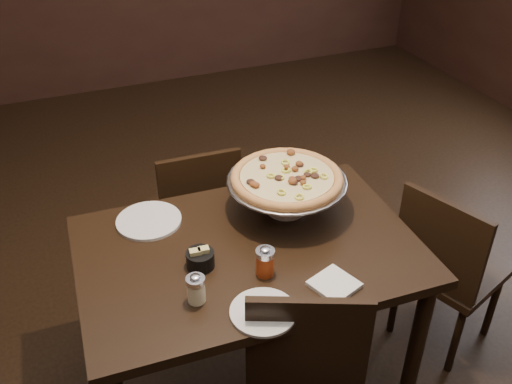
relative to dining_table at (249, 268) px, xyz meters
name	(u,v)px	position (x,y,z in m)	size (l,w,h in m)	color
room	(289,79)	(0.14, 0.00, 0.73)	(6.04, 7.04, 2.84)	black
dining_table	(249,268)	(0.00, 0.00, 0.00)	(1.27, 0.88, 0.77)	black
pizza_stand	(287,178)	(0.22, 0.15, 0.26)	(0.47, 0.47, 0.19)	silver
parmesan_shaker	(196,289)	(-0.26, -0.19, 0.15)	(0.06, 0.06, 0.11)	#F7F2C0
pepper_flake_shaker	(265,262)	(0.00, -0.16, 0.16)	(0.07, 0.07, 0.12)	maroon
packet_caddy	(200,259)	(-0.20, -0.04, 0.13)	(0.10, 0.10, 0.08)	black
napkin_stack	(334,284)	(0.19, -0.30, 0.11)	(0.14, 0.14, 0.01)	silver
plate_left	(149,221)	(-0.30, 0.29, 0.11)	(0.25, 0.25, 0.01)	silver
plate_near	(263,312)	(-0.08, -0.33, 0.11)	(0.21, 0.21, 0.01)	silver
serving_spatula	(293,200)	(0.18, 0.01, 0.25)	(0.16, 0.16, 0.02)	silver
chair_far	(197,211)	(0.01, 0.71, -0.22)	(0.40, 0.40, 0.83)	black
chair_side	(447,265)	(0.89, -0.09, -0.21)	(0.51, 0.51, 0.84)	black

